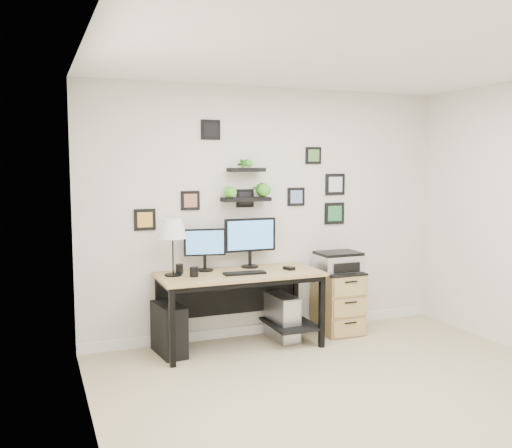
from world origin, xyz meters
name	(u,v)px	position (x,y,z in m)	size (l,w,h in m)	color
room	(270,328)	(0.00, 1.98, 0.05)	(4.00, 4.00, 4.00)	#C1B18A
desk	(242,284)	(-0.43, 1.67, 0.63)	(1.60, 0.70, 0.75)	tan
monitor_left	(205,246)	(-0.76, 1.84, 1.00)	(0.41, 0.19, 0.42)	black
monitor_right	(250,238)	(-0.27, 1.86, 1.05)	(0.55, 0.18, 0.51)	black
keyboard	(245,273)	(-0.45, 1.54, 0.76)	(0.41, 0.13, 0.02)	black
mouse	(289,268)	(0.04, 1.59, 0.77)	(0.07, 0.11, 0.03)	black
table_lamp	(173,230)	(-1.11, 1.72, 1.19)	(0.27, 0.27, 0.54)	black
mug	(194,272)	(-0.94, 1.60, 0.80)	(0.08, 0.08, 0.09)	black
pen_cup	(179,269)	(-1.03, 1.80, 0.80)	(0.07, 0.07, 0.09)	black
pc_tower_black	(169,329)	(-1.17, 1.69, 0.24)	(0.21, 0.48, 0.48)	black
pc_tower_grey	(282,317)	(0.03, 1.71, 0.23)	(0.22, 0.48, 0.46)	gray
file_cabinet	(338,301)	(0.69, 1.72, 0.34)	(0.43, 0.53, 0.67)	tan
printer	(338,261)	(0.69, 1.73, 0.77)	(0.45, 0.37, 0.20)	silver
wall_decor	(252,183)	(-0.22, 1.93, 1.61)	(2.33, 0.18, 1.11)	black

